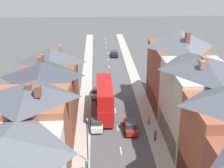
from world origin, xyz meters
The scene contains 14 objects.
pavement_left centered at (-5.10, 38.00, 0.07)m, with size 2.20×104.00×0.14m, color #A8A399.
pavement_right centered at (5.10, 38.00, 0.07)m, with size 2.20×104.00×0.14m, color #A8A399.
centre_line_dashes centered at (0.00, 36.00, 0.01)m, with size 0.14×97.80×0.01m.
terrace_row_left centered at (-10.18, 10.97, 5.71)m, with size 8.00×46.53×13.80m.
terrace_row_right centered at (10.19, 12.31, 6.20)m, with size 8.00×50.34×13.48m.
double_decker_bus_lead centered at (-1.81, 28.79, 2.82)m, with size 2.74×10.80×5.30m.
car_near_blue centered at (-3.10, 23.92, 0.82)m, with size 1.90×3.89×1.63m.
car_near_silver centered at (-3.10, 36.22, 0.80)m, with size 1.90×4.28×1.58m.
car_parked_left_a centered at (1.80, 62.76, 0.79)m, with size 1.90×3.95×1.57m.
car_parked_right_a centered at (1.80, 23.07, 0.81)m, with size 1.90×4.55×1.60m.
pedestrian_mid_right centered at (-4.34, 13.64, 1.03)m, with size 0.36×0.22×1.61m.
pedestrian_far_left centered at (4.87, 20.06, 1.03)m, with size 0.36×0.22×1.61m.
pedestrian_far_right centered at (4.74, 24.61, 1.03)m, with size 0.36×0.22×1.61m.
street_lamp centered at (-4.25, 15.91, 3.24)m, with size 0.20×1.12×5.50m.
Camera 1 is at (-2.97, -16.86, 22.77)m, focal length 50.00 mm.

